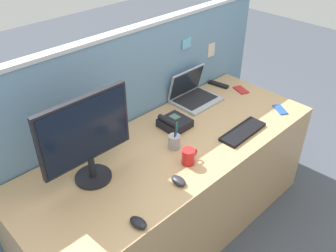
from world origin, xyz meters
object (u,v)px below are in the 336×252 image
laptop (192,93)px  computer_mouse_right_hand (178,181)px  cell_phone_blue_case (280,109)px  computer_mouse_left_hand (138,223)px  coffee_mug (189,156)px  pen_cup (174,141)px  desk_phone (174,123)px  desktop_monitor (86,135)px  keyboard_main (243,132)px  tv_remote (218,84)px  cell_phone_red_case (241,90)px

laptop → computer_mouse_right_hand: size_ratio=3.33×
computer_mouse_right_hand → cell_phone_blue_case: (1.07, 0.02, -0.01)m
computer_mouse_left_hand → coffee_mug: coffee_mug is taller
pen_cup → cell_phone_blue_case: bearing=-14.3°
pen_cup → coffee_mug: (-0.04, -0.16, 0.00)m
computer_mouse_left_hand → cell_phone_blue_case: (1.42, 0.09, -0.01)m
laptop → desk_phone: 0.39m
laptop → pen_cup: bearing=-147.8°
desktop_monitor → keyboard_main: desktop_monitor is taller
computer_mouse_right_hand → tv_remote: computer_mouse_right_hand is taller
desktop_monitor → cell_phone_red_case: size_ratio=4.17×
desk_phone → computer_mouse_left_hand: size_ratio=1.83×
computer_mouse_right_hand → coffee_mug: size_ratio=0.87×
desk_phone → computer_mouse_left_hand: bearing=-146.6°
tv_remote → coffee_mug: bearing=-161.7°
keyboard_main → computer_mouse_left_hand: size_ratio=3.62×
cell_phone_blue_case → cell_phone_red_case: (0.04, 0.38, 0.00)m
desk_phone → cell_phone_red_case: desk_phone is taller
computer_mouse_right_hand → tv_remote: size_ratio=0.59×
computer_mouse_right_hand → computer_mouse_left_hand: size_ratio=1.00×
cell_phone_red_case → desk_phone: bearing=-161.6°
desk_phone → tv_remote: (0.68, 0.17, -0.02)m
computer_mouse_right_hand → computer_mouse_left_hand: 0.36m
laptop → computer_mouse_right_hand: 0.92m
desk_phone → pen_cup: 0.23m
pen_cup → tv_remote: 0.90m
keyboard_main → coffee_mug: (-0.48, 0.04, 0.04)m
desktop_monitor → tv_remote: bearing=8.6°
pen_cup → cell_phone_red_case: size_ratio=1.38×
pen_cup → coffee_mug: pen_cup is taller
desktop_monitor → cell_phone_blue_case: (1.39, -0.35, -0.29)m
cell_phone_red_case → tv_remote: size_ratio=0.75×
desktop_monitor → desk_phone: desktop_monitor is taller
computer_mouse_left_hand → cell_phone_red_case: size_ratio=0.78×
cell_phone_blue_case → coffee_mug: bearing=-151.9°
computer_mouse_right_hand → desk_phone: bearing=51.6°
desktop_monitor → laptop: (1.04, 0.20, -0.24)m
computer_mouse_right_hand → pen_cup: bearing=53.2°
tv_remote → coffee_mug: 1.01m
laptop → desk_phone: size_ratio=1.82×
keyboard_main → cell_phone_red_case: keyboard_main is taller
cell_phone_red_case → computer_mouse_left_hand: bearing=-143.4°
cell_phone_red_case → coffee_mug: coffee_mug is taller
computer_mouse_left_hand → desk_phone: bearing=28.7°
laptop → computer_mouse_left_hand: laptop is taller
desktop_monitor → coffee_mug: desktop_monitor is taller
computer_mouse_left_hand → pen_cup: pen_cup is taller
tv_remote → laptop: bearing=170.2°
keyboard_main → tv_remote: bearing=51.6°
computer_mouse_right_hand → cell_phone_red_case: (1.11, 0.40, -0.01)m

